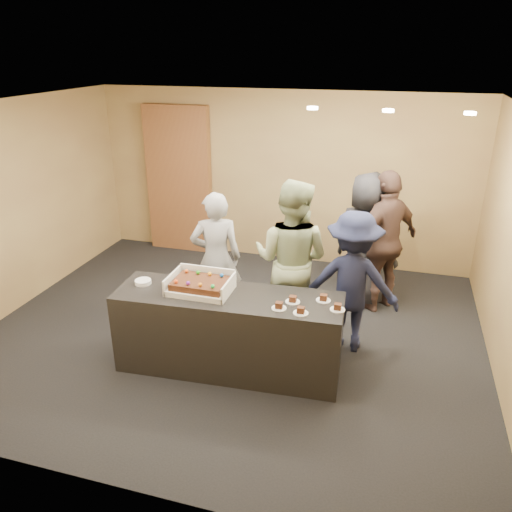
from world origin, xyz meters
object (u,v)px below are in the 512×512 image
plate_stack (143,282)px  person_dark_suit (365,240)px  storage_cabinet (179,180)px  person_brown_extra (385,242)px  serving_counter (229,332)px  person_server_grey (216,259)px  person_navy_man (352,282)px  person_sage_man (291,260)px  cake_box (201,287)px  sheet_cake (200,283)px

plate_stack → person_dark_suit: person_dark_suit is taller
storage_cabinet → plate_stack: size_ratio=13.83×
person_dark_suit → plate_stack: bearing=62.6°
plate_stack → person_brown_extra: 3.13m
storage_cabinet → plate_stack: bearing=-73.0°
serving_counter → person_brown_extra: 2.48m
serving_counter → person_server_grey: size_ratio=1.40×
serving_counter → person_navy_man: bearing=30.2°
plate_stack → person_brown_extra: size_ratio=0.09×
person_sage_man → person_dark_suit: 1.32m
person_brown_extra → person_dark_suit: size_ratio=1.04×
storage_cabinet → person_navy_man: size_ratio=1.46×
storage_cabinet → plate_stack: storage_cabinet is taller
serving_counter → person_sage_man: bearing=59.7°
plate_stack → person_brown_extra: bearing=37.6°
storage_cabinet → person_brown_extra: storage_cabinet is taller
cake_box → person_dark_suit: person_dark_suit is taller
plate_stack → person_brown_extra: person_brown_extra is taller
serving_counter → storage_cabinet: (-1.93, 3.11, 0.77)m
cake_box → plate_stack: (-0.67, -0.03, -0.02)m
storage_cabinet → person_dark_suit: 3.38m
storage_cabinet → sheet_cake: storage_cabinet is taller
storage_cabinet → person_sage_man: storage_cabinet is taller
person_dark_suit → serving_counter: bearing=78.6°
storage_cabinet → person_brown_extra: 3.65m
person_server_grey → person_dark_suit: (1.73, 1.03, 0.05)m
sheet_cake → person_brown_extra: 2.63m
person_navy_man → person_dark_suit: person_dark_suit is taller
cake_box → plate_stack: 0.67m
sheet_cake → person_dark_suit: size_ratio=0.31×
person_server_grey → plate_stack: bearing=42.1°
plate_stack → person_sage_man: size_ratio=0.09×
plate_stack → person_navy_man: person_navy_man is taller
sheet_cake → plate_stack: size_ratio=3.17×
sheet_cake → person_brown_extra: size_ratio=0.30×
person_navy_man → person_server_grey: bearing=-5.8°
person_sage_man → serving_counter: bearing=72.0°
serving_counter → person_dark_suit: person_dark_suit is taller
serving_counter → person_sage_man: (0.47, 0.93, 0.52)m
person_sage_man → person_server_grey: bearing=6.7°
plate_stack → person_dark_suit: (2.22, 2.00, -0.01)m
sheet_cake → plate_stack: 0.68m
storage_cabinet → cake_box: storage_cabinet is taller
sheet_cake → person_navy_man: bearing=28.0°
serving_counter → person_dark_suit: 2.40m
cake_box → serving_counter: bearing=-4.5°
person_server_grey → person_dark_suit: size_ratio=0.94×
cake_box → person_navy_man: size_ratio=0.39×
serving_counter → storage_cabinet: storage_cabinet is taller
sheet_cake → person_sage_man: 1.21m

